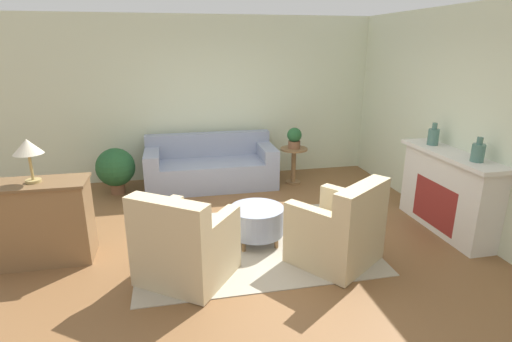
% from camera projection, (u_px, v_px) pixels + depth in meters
% --- Properties ---
extents(ground_plane, '(16.00, 16.00, 0.00)m').
position_uv_depth(ground_plane, '(253.00, 244.00, 4.86)').
color(ground_plane, brown).
extents(wall_back, '(9.55, 0.12, 2.80)m').
position_uv_depth(wall_back, '(221.00, 99.00, 7.08)').
color(wall_back, beige).
rests_on(wall_back, ground_plane).
extents(wall_right, '(0.12, 9.39, 2.80)m').
position_uv_depth(wall_right, '(469.00, 121.00, 4.98)').
color(wall_right, beige).
rests_on(wall_right, ground_plane).
extents(rug, '(2.72, 2.03, 0.01)m').
position_uv_depth(rug, '(253.00, 243.00, 4.86)').
color(rug, '#B2A893').
rests_on(rug, ground_plane).
extents(couch, '(2.15, 0.93, 0.85)m').
position_uv_depth(couch, '(211.00, 168.00, 6.79)').
color(couch, '#8E99B2').
rests_on(couch, ground_plane).
extents(armchair_left, '(1.14, 1.13, 0.95)m').
position_uv_depth(armchair_left, '(184.00, 247.00, 4.02)').
color(armchair_left, '#C6B289').
rests_on(armchair_left, rug).
extents(armchair_right, '(1.14, 1.13, 0.95)m').
position_uv_depth(armchair_right, '(340.00, 232.00, 4.35)').
color(armchair_right, '#C6B289').
rests_on(armchair_right, rug).
extents(ottoman_table, '(0.66, 0.66, 0.45)m').
position_uv_depth(ottoman_table, '(257.00, 220.00, 4.81)').
color(ottoman_table, '#8E99B2').
rests_on(ottoman_table, rug).
extents(side_table, '(0.46, 0.46, 0.63)m').
position_uv_depth(side_table, '(294.00, 160.00, 6.87)').
color(side_table, olive).
rests_on(side_table, ground_plane).
extents(fireplace, '(0.44, 1.58, 1.04)m').
position_uv_depth(fireplace, '(448.00, 190.00, 5.08)').
color(fireplace, silver).
rests_on(fireplace, ground_plane).
extents(dresser, '(1.07, 0.49, 0.93)m').
position_uv_depth(dresser, '(41.00, 221.00, 4.35)').
color(dresser, olive).
rests_on(dresser, ground_plane).
extents(vase_mantel_near, '(0.14, 0.14, 0.30)m').
position_uv_depth(vase_mantel_near, '(433.00, 136.00, 5.27)').
color(vase_mantel_near, '#477066').
rests_on(vase_mantel_near, fireplace).
extents(vase_mantel_far, '(0.14, 0.14, 0.28)m').
position_uv_depth(vase_mantel_far, '(478.00, 152.00, 4.51)').
color(vase_mantel_far, '#477066').
rests_on(vase_mantel_far, fireplace).
extents(potted_plant_on_side_table, '(0.25, 0.25, 0.35)m').
position_uv_depth(potted_plant_on_side_table, '(294.00, 137.00, 6.75)').
color(potted_plant_on_side_table, brown).
rests_on(potted_plant_on_side_table, side_table).
extents(potted_plant_floor, '(0.61, 0.61, 0.75)m').
position_uv_depth(potted_plant_floor, '(116.00, 168.00, 6.39)').
color(potted_plant_floor, brown).
rests_on(potted_plant_floor, ground_plane).
extents(table_lamp, '(0.30, 0.30, 0.47)m').
position_uv_depth(table_lamp, '(28.00, 149.00, 4.11)').
color(table_lamp, tan).
rests_on(table_lamp, dresser).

